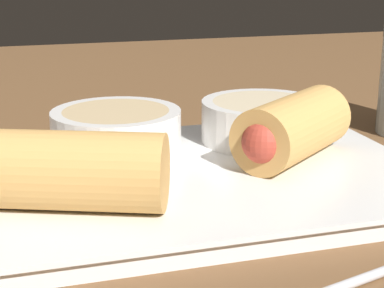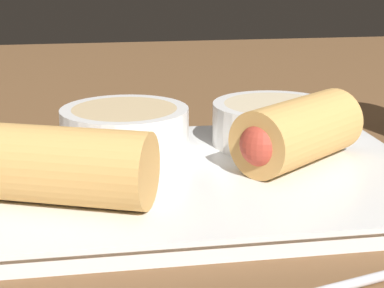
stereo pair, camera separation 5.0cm
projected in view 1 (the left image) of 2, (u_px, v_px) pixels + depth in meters
table_surface at (148, 195)px, 44.28cm from camera, size 180.00×140.00×2.00cm
serving_plate at (192, 180)px, 42.05cm from camera, size 30.06×21.35×1.50cm
roll_front_left at (290, 129)px, 43.05cm from camera, size 10.08×9.18×4.40cm
roll_front_right at (72, 171)px, 35.01cm from camera, size 10.31×7.52×4.40cm
dipping_bowl_near at (116, 130)px, 45.08cm from camera, size 9.13×9.13×3.03cm
dipping_bowl_far at (262, 119)px, 47.85cm from camera, size 9.13×9.13×3.03cm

